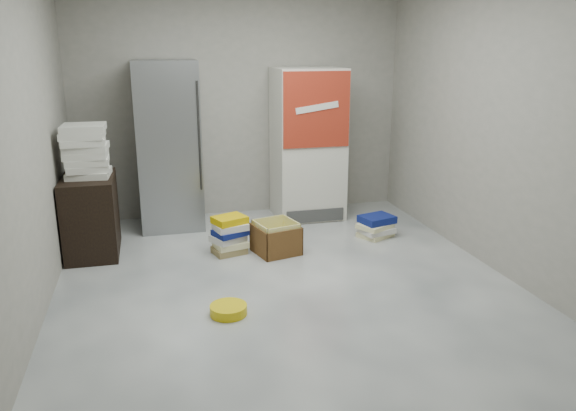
% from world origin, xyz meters
% --- Properties ---
extents(ground, '(5.00, 5.00, 0.00)m').
position_xyz_m(ground, '(0.00, 0.00, 0.00)').
color(ground, silver).
rests_on(ground, ground).
extents(room_shell, '(4.04, 5.04, 2.82)m').
position_xyz_m(room_shell, '(0.00, 0.00, 1.80)').
color(room_shell, '#A09990').
rests_on(room_shell, ground).
extents(steel_fridge, '(0.70, 0.72, 1.90)m').
position_xyz_m(steel_fridge, '(-0.90, 2.13, 0.95)').
color(steel_fridge, gray).
rests_on(steel_fridge, ground).
extents(coke_cooler, '(0.80, 0.73, 1.80)m').
position_xyz_m(coke_cooler, '(0.75, 2.12, 0.90)').
color(coke_cooler, silver).
rests_on(coke_cooler, ground).
extents(wood_shelf, '(0.50, 0.80, 0.80)m').
position_xyz_m(wood_shelf, '(-1.73, 1.40, 0.40)').
color(wood_shelf, black).
rests_on(wood_shelf, ground).
extents(supply_box_stack, '(0.44, 0.43, 0.52)m').
position_xyz_m(supply_box_stack, '(-1.72, 1.40, 1.06)').
color(supply_box_stack, silver).
rests_on(supply_box_stack, wood_shelf).
extents(phonebook_stack_main, '(0.41, 0.38, 0.39)m').
position_xyz_m(phonebook_stack_main, '(-0.38, 1.05, 0.19)').
color(phonebook_stack_main, olive).
rests_on(phonebook_stack_main, ground).
extents(phonebook_stack_side, '(0.46, 0.43, 0.24)m').
position_xyz_m(phonebook_stack_side, '(1.27, 1.16, 0.12)').
color(phonebook_stack_side, beige).
rests_on(phonebook_stack_side, ground).
extents(cardboard_box, '(0.50, 0.50, 0.33)m').
position_xyz_m(cardboard_box, '(0.08, 0.95, 0.14)').
color(cardboard_box, yellow).
rests_on(cardboard_box, ground).
extents(bucket_lid, '(0.30, 0.30, 0.08)m').
position_xyz_m(bucket_lid, '(-0.59, -0.30, 0.04)').
color(bucket_lid, yellow).
rests_on(bucket_lid, ground).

